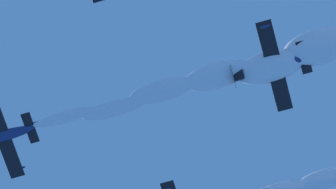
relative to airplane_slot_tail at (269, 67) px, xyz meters
name	(u,v)px	position (x,y,z in m)	size (l,w,h in m)	color
airplane_slot_tail	(269,67)	(0.00, 0.00, 0.00)	(8.58, 8.08, 2.88)	navy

